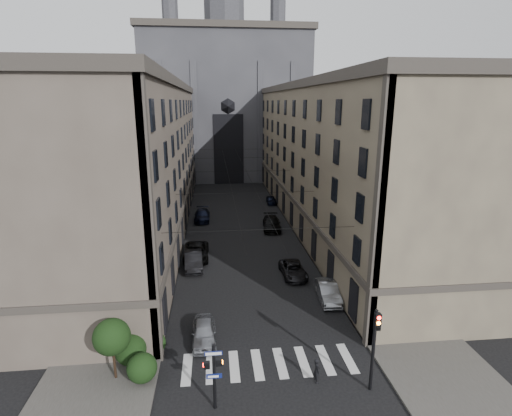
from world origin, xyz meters
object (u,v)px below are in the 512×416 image
object	(u,v)px
car_right_midnear	(293,270)
car_left_midfar	(196,252)
car_right_far	(271,200)
pedestrian	(317,370)
traffic_light_right	(375,341)
car_right_near	(328,292)
car_left_near	(204,332)
car_right_midfar	(272,223)
car_left_far	(202,215)
gothic_tower	(226,95)
car_left_midnear	(193,260)
pedestrian_signal_left	(214,372)

from	to	relation	value
car_right_midnear	car_left_midfar	bearing A→B (deg)	148.39
car_right_far	pedestrian	bearing A→B (deg)	-93.00
traffic_light_right	car_right_near	world-z (taller)	traffic_light_right
car_left_near	car_right_near	bearing A→B (deg)	24.34
car_left_midfar	car_right_near	bearing A→B (deg)	-42.25
car_right_near	car_right_midfar	size ratio (longest dim) A/B	0.82
car_right_midnear	car_right_far	distance (m)	28.40
traffic_light_right	car_right_midfar	xyz separation A→B (m)	(-1.34, 30.87, -2.48)
car_right_near	car_right_midfar	distance (m)	19.89
car_right_midfar	car_right_far	bearing A→B (deg)	86.58
car_left_far	car_right_midnear	size ratio (longest dim) A/B	1.10
traffic_light_right	car_left_far	xyz separation A→B (m)	(-10.59, 35.96, -2.54)
car_right_far	car_right_near	bearing A→B (deg)	-88.27
gothic_tower	car_left_near	distance (m)	69.23
pedestrian	car_right_midfar	bearing A→B (deg)	-10.85
car_left_midnear	car_left_far	world-z (taller)	car_left_midnear
car_right_far	car_left_near	bearing A→B (deg)	-103.45
gothic_tower	car_right_far	world-z (taller)	gothic_tower
gothic_tower	traffic_light_right	xyz separation A→B (m)	(5.60, -73.04, -14.51)
gothic_tower	car_right_near	xyz separation A→B (m)	(6.20, -61.96, -17.05)
gothic_tower	car_right_midfar	world-z (taller)	gothic_tower
car_left_midfar	car_right_midfar	distance (m)	13.37
car_left_midfar	car_right_near	distance (m)	15.55
car_left_midfar	car_right_midnear	xyz separation A→B (m)	(9.51, -5.45, -0.13)
car_left_midnear	car_right_near	distance (m)	14.21
car_left_midnear	car_left_far	bearing A→B (deg)	84.43
car_left_near	car_left_midfar	distance (m)	15.49
car_left_near	car_right_near	xyz separation A→B (m)	(10.40, 4.99, 0.03)
car_right_midfar	pedestrian	world-z (taller)	car_right_midfar
car_left_midnear	gothic_tower	bearing A→B (deg)	80.33
gothic_tower	car_right_midfar	bearing A→B (deg)	-84.23
gothic_tower	car_left_midnear	distance (m)	56.76
pedestrian	car_left_near	bearing A→B (deg)	46.05
car_left_midnear	pedestrian	bearing A→B (deg)	-69.67
gothic_tower	car_left_midnear	size ratio (longest dim) A/B	11.59
car_right_midfar	car_right_far	distance (m)	13.69
pedestrian_signal_left	pedestrian	bearing A→B (deg)	13.74
car_left_midfar	car_right_near	world-z (taller)	car_left_midfar
car_right_midnear	car_right_midfar	world-z (taller)	car_right_midfar
gothic_tower	traffic_light_right	size ratio (longest dim) A/B	11.15
car_right_far	car_left_far	bearing A→B (deg)	-141.17
traffic_light_right	car_right_near	size ratio (longest dim) A/B	1.14
traffic_light_right	pedestrian_signal_left	bearing A→B (deg)	-177.36
car_left_midfar	car_right_near	size ratio (longest dim) A/B	1.25
car_right_near	gothic_tower	bearing A→B (deg)	99.34
car_right_near	car_right_far	distance (m)	33.35
car_left_midnear	car_left_far	size ratio (longest dim) A/B	0.97
traffic_light_right	car_right_midfar	size ratio (longest dim) A/B	0.94
car_left_midfar	car_right_midnear	world-z (taller)	car_left_midfar
pedestrian_signal_left	car_left_far	distance (m)	36.44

